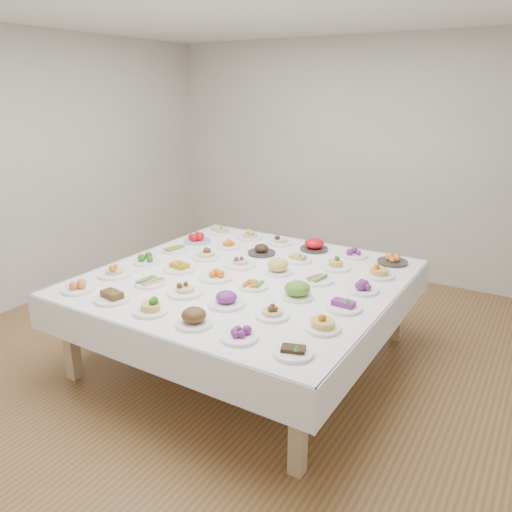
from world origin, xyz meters
The scene contains 38 objects.
room_envelope centered at (0.00, 0.00, 1.83)m, with size 5.02×5.02×2.81m.
display_table centered at (0.15, -0.13, 0.69)m, with size 2.38×2.38×0.75m.
dish_0 centered at (-0.76, -1.06, 0.80)m, with size 0.25×0.25×0.11m.
dish_1 centered at (-0.41, -1.06, 0.80)m, with size 0.26×0.26×0.11m.
dish_2 centered at (-0.03, -1.07, 0.82)m, with size 0.26×0.25×0.15m.
dish_3 centered at (0.35, -1.06, 0.82)m, with size 0.26×0.26×0.15m.
dish_4 centered at (0.70, -1.07, 0.79)m, with size 0.23×0.23×0.10m.
dish_5 centered at (1.07, -1.06, 0.79)m, with size 0.24×0.24×0.10m.
dish_6 centered at (-0.78, -0.69, 0.82)m, with size 0.27×0.27×0.15m.
dish_7 centered at (-0.39, -0.69, 0.78)m, with size 0.24×0.24×0.06m.
dish_8 centered at (-0.04, -0.69, 0.82)m, with size 0.26×0.26×0.14m.
dish_9 centered at (0.35, -0.69, 0.82)m, with size 0.26×0.26×0.15m.
dish_10 centered at (0.72, -0.69, 0.80)m, with size 0.23×0.23×0.12m.
dish_11 centered at (1.09, -0.68, 0.81)m, with size 0.23×0.23×0.12m.
dish_12 centered at (-0.77, -0.32, 0.80)m, with size 0.23×0.23×0.10m.
dish_13 centered at (-0.40, -0.31, 0.79)m, with size 0.27×0.27×0.11m.
dish_14 centered at (-0.02, -0.31, 0.79)m, with size 0.27×0.27×0.10m.
dish_15 centered at (0.33, -0.31, 0.77)m, with size 0.23×0.23×0.05m.
dish_16 centered at (0.71, -0.31, 0.82)m, with size 0.23×0.23×0.14m.
dish_17 centered at (1.08, -0.32, 0.80)m, with size 0.26×0.26×0.11m.
dish_18 centered at (-0.78, 0.06, 0.78)m, with size 0.23×0.23×0.06m.
dish_19 centered at (-0.40, 0.06, 0.82)m, with size 0.26×0.26×0.14m.
dish_20 centered at (-0.02, 0.05, 0.81)m, with size 0.26×0.26×0.13m.
dish_21 centered at (0.34, 0.06, 0.81)m, with size 0.23×0.23×0.13m.
dish_22 centered at (0.70, 0.06, 0.78)m, with size 0.26×0.25×0.06m.
dish_23 centered at (1.08, 0.06, 0.80)m, with size 0.25×0.25×0.11m.
dish_24 centered at (-0.78, 0.42, 0.81)m, with size 0.26×0.26×0.12m.
dish_25 centered at (-0.41, 0.43, 0.79)m, with size 0.23×0.23×0.09m.
dish_26 centered at (-0.03, 0.42, 0.81)m, with size 0.25×0.25×0.13m.
dish_27 centered at (0.35, 0.42, 0.79)m, with size 0.24×0.24×0.10m.
dish_28 centered at (0.70, 0.43, 0.81)m, with size 0.26×0.26×0.13m.
dish_29 centered at (1.09, 0.43, 0.82)m, with size 0.25×0.24×0.15m.
dish_30 centered at (-0.77, 0.79, 0.80)m, with size 0.23×0.23×0.11m.
dish_31 centered at (-0.39, 0.79, 0.82)m, with size 0.27×0.27×0.15m.
dish_32 centered at (-0.04, 0.79, 0.80)m, with size 0.24×0.24×0.12m.
dish_33 centered at (0.33, 0.79, 0.83)m, with size 0.30×0.30×0.17m.
dish_34 centered at (0.72, 0.81, 0.79)m, with size 0.25×0.25×0.10m.
dish_35 centered at (1.08, 0.81, 0.80)m, with size 0.26×0.26×0.11m.
Camera 1 is at (2.23, -3.35, 2.21)m, focal length 35.00 mm.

